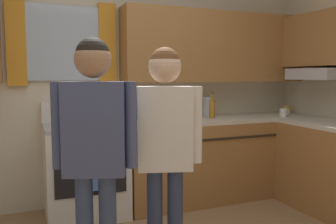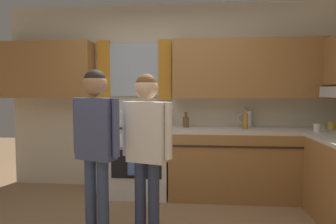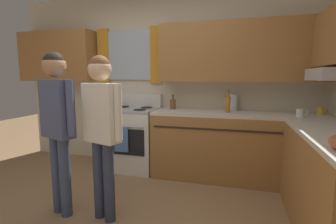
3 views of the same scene
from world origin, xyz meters
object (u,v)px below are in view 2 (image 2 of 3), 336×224
(adult_left, at_px, (96,135))
(bottle_oil_amber, at_px, (246,121))
(stove_oven, at_px, (141,159))
(mug_ceramic_white, at_px, (317,128))
(bottle_squat_brown, at_px, (186,122))
(mug_mustard_yellow, at_px, (332,126))
(adult_in_plaid, at_px, (147,138))
(water_pitcher, at_px, (247,119))

(adult_left, bearing_deg, bottle_oil_amber, 41.15)
(stove_oven, distance_m, mug_ceramic_white, 2.25)
(bottle_squat_brown, xyz_separation_m, mug_mustard_yellow, (1.88, -0.03, -0.03))
(bottle_squat_brown, relative_size, mug_ceramic_white, 1.63)
(adult_in_plaid, bearing_deg, bottle_squat_brown, 78.19)
(bottle_oil_amber, relative_size, mug_ceramic_white, 2.28)
(stove_oven, xyz_separation_m, adult_in_plaid, (0.30, -1.33, 0.50))
(bottle_squat_brown, height_order, water_pitcher, water_pitcher)
(mug_mustard_yellow, height_order, adult_in_plaid, adult_in_plaid)
(water_pitcher, bearing_deg, mug_ceramic_white, -29.21)
(adult_left, bearing_deg, mug_mustard_yellow, 28.54)
(stove_oven, distance_m, adult_in_plaid, 1.46)
(adult_left, distance_m, adult_in_plaid, 0.46)
(adult_in_plaid, bearing_deg, bottle_oil_amber, 50.61)
(bottle_squat_brown, relative_size, adult_in_plaid, 0.13)
(adult_in_plaid, bearing_deg, stove_oven, 102.68)
(water_pitcher, bearing_deg, adult_left, -135.37)
(bottle_oil_amber, xyz_separation_m, adult_left, (-1.53, -1.33, -0.01))
(mug_ceramic_white, bearing_deg, mug_mustard_yellow, 44.74)
(mug_mustard_yellow, distance_m, adult_in_plaid, 2.59)
(adult_left, height_order, adult_in_plaid, adult_left)
(mug_ceramic_white, bearing_deg, stove_oven, 174.26)
(mug_mustard_yellow, distance_m, water_pitcher, 1.06)
(stove_oven, xyz_separation_m, mug_mustard_yellow, (2.48, 0.07, 0.48))
(stove_oven, relative_size, adult_in_plaid, 0.71)
(bottle_oil_amber, relative_size, water_pitcher, 1.30)
(mug_mustard_yellow, bearing_deg, adult_in_plaid, -147.21)
(mug_ceramic_white, bearing_deg, bottle_squat_brown, 168.57)
(bottle_squat_brown, bearing_deg, mug_ceramic_white, -11.43)
(adult_left, bearing_deg, stove_oven, 83.54)
(bottle_oil_amber, height_order, mug_ceramic_white, bottle_oil_amber)
(mug_mustard_yellow, xyz_separation_m, water_pitcher, (-1.05, 0.13, 0.07))
(stove_oven, height_order, adult_left, adult_left)
(bottle_squat_brown, relative_size, bottle_oil_amber, 0.72)
(bottle_squat_brown, bearing_deg, water_pitcher, 6.96)
(bottle_oil_amber, bearing_deg, stove_oven, 178.81)
(mug_mustard_yellow, relative_size, adult_left, 0.08)
(adult_left, xyz_separation_m, adult_in_plaid, (0.45, 0.03, -0.02))
(mug_mustard_yellow, relative_size, adult_in_plaid, 0.08)
(water_pitcher, bearing_deg, stove_oven, -171.94)
(mug_ceramic_white, height_order, water_pitcher, water_pitcher)
(bottle_squat_brown, bearing_deg, stove_oven, -170.44)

